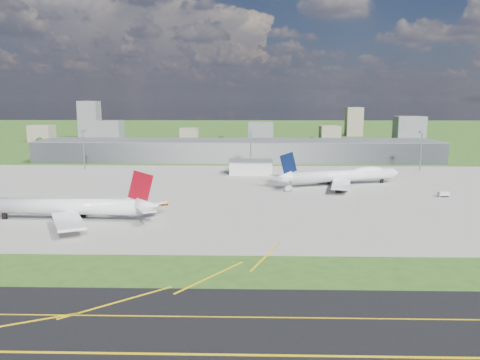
{
  "coord_description": "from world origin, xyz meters",
  "views": [
    {
      "loc": [
        10.4,
        -188.34,
        46.01
      ],
      "look_at": [
        5.14,
        25.3,
        9.0
      ],
      "focal_mm": 35.0,
      "sensor_mm": 36.0,
      "label": 1
    }
  ],
  "objects_px": {
    "airliner_blue_quad": "(343,176)",
    "van_white_far": "(444,194)",
    "van_white_near": "(289,189)",
    "tug_yellow": "(164,203)",
    "airliner_red_twin": "(69,207)"
  },
  "relations": [
    {
      "from": "van_white_near",
      "to": "van_white_far",
      "type": "bearing_deg",
      "value": -82.8
    },
    {
      "from": "airliner_blue_quad",
      "to": "tug_yellow",
      "type": "relative_size",
      "value": 16.7
    },
    {
      "from": "airliner_red_twin",
      "to": "van_white_far",
      "type": "xyz_separation_m",
      "value": [
        161.35,
        47.65,
        -3.96
      ]
    },
    {
      "from": "airliner_blue_quad",
      "to": "van_white_far",
      "type": "distance_m",
      "value": 51.82
    },
    {
      "from": "tug_yellow",
      "to": "van_white_far",
      "type": "height_order",
      "value": "van_white_far"
    },
    {
      "from": "airliner_red_twin",
      "to": "van_white_far",
      "type": "height_order",
      "value": "airliner_red_twin"
    },
    {
      "from": "van_white_near",
      "to": "van_white_far",
      "type": "relative_size",
      "value": 1.04
    },
    {
      "from": "van_white_far",
      "to": "van_white_near",
      "type": "bearing_deg",
      "value": 164.54
    },
    {
      "from": "airliner_red_twin",
      "to": "van_white_far",
      "type": "distance_m",
      "value": 168.28
    },
    {
      "from": "van_white_near",
      "to": "tug_yellow",
      "type": "bearing_deg",
      "value": 136.84
    },
    {
      "from": "airliner_red_twin",
      "to": "van_white_far",
      "type": "relative_size",
      "value": 13.71
    },
    {
      "from": "van_white_far",
      "to": "airliner_blue_quad",
      "type": "bearing_deg",
      "value": 139.11
    },
    {
      "from": "airliner_blue_quad",
      "to": "van_white_near",
      "type": "relative_size",
      "value": 13.01
    },
    {
      "from": "airliner_red_twin",
      "to": "tug_yellow",
      "type": "xyz_separation_m",
      "value": [
        31.44,
        26.82,
        -4.31
      ]
    },
    {
      "from": "tug_yellow",
      "to": "van_white_near",
      "type": "xyz_separation_m",
      "value": [
        57.14,
        33.09,
        0.34
      ]
    }
  ]
}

